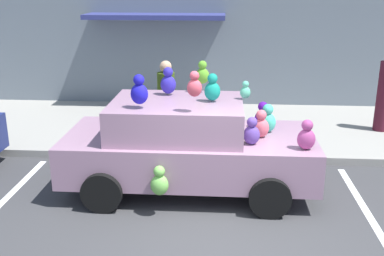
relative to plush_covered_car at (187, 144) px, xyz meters
name	(u,v)px	position (x,y,z in m)	size (l,w,h in m)	color
ground_plane	(229,246)	(0.70, -1.78, -0.81)	(60.00, 60.00, 0.00)	#38383A
sidewalk	(228,128)	(0.70, 3.22, -0.74)	(24.00, 4.00, 0.15)	gray
parking_stripe_front	(369,215)	(2.85, -0.78, -0.81)	(0.12, 3.60, 0.01)	silver
parking_stripe_rear	(2,203)	(-2.95, -0.78, -0.81)	(0.12, 3.60, 0.01)	silver
plush_covered_car	(187,144)	(0.00, 0.00, 0.00)	(4.13, 2.16, 2.17)	gray
teddy_bear_on_sidewalk	(234,128)	(0.84, 2.17, -0.40)	(0.30, 0.25, 0.56)	#9E723D
pedestrian_near_shopfront	(166,105)	(-0.60, 2.01, 0.14)	(0.36, 0.36, 1.72)	#3A5115
pedestrian_walking_past	(384,94)	(4.19, 3.09, 0.18)	(0.32, 0.32, 1.80)	#471422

